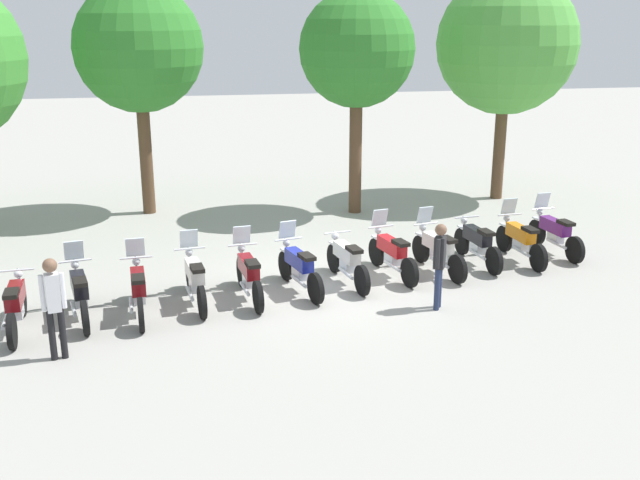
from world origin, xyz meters
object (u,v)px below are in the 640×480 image
at_px(tree_2, 357,50).
at_px(motorcycle_10, 520,239).
at_px(tree_1, 138,48).
at_px(motorcycle_2, 138,289).
at_px(person_0, 439,260).
at_px(motorcycle_3, 195,278).
at_px(tree_3, 507,44).
at_px(motorcycle_5, 299,267).
at_px(motorcycle_11, 555,232).
at_px(motorcycle_4, 249,274).
at_px(motorcycle_6, 347,260).
at_px(motorcycle_9, 477,243).
at_px(motorcycle_1, 80,292).
at_px(person_1, 54,301).
at_px(motorcycle_7, 392,253).
at_px(motorcycle_8, 438,250).
at_px(motorcycle_0, 16,305).

bearing_deg(tree_2, motorcycle_10, -61.60).
bearing_deg(tree_1, motorcycle_2, -89.59).
relative_size(motorcycle_10, person_0, 1.27).
height_order(motorcycle_3, tree_3, tree_3).
bearing_deg(motorcycle_5, motorcycle_2, 88.13).
distance_m(motorcycle_3, motorcycle_11, 8.76).
height_order(motorcycle_4, motorcycle_6, motorcycle_4).
bearing_deg(motorcycle_5, motorcycle_11, -92.20).
bearing_deg(motorcycle_2, motorcycle_6, -81.51).
bearing_deg(motorcycle_9, motorcycle_11, -84.78).
height_order(motorcycle_1, person_1, person_1).
bearing_deg(motorcycle_5, person_0, -134.85).
bearing_deg(motorcycle_4, motorcycle_7, -82.84).
bearing_deg(motorcycle_10, person_1, 104.44).
bearing_deg(motorcycle_6, motorcycle_10, -90.58).
bearing_deg(motorcycle_8, motorcycle_9, -83.37).
xyz_separation_m(motorcycle_2, motorcycle_4, (2.15, 0.47, 0.00)).
distance_m(motorcycle_8, person_1, 8.27).
relative_size(motorcycle_5, motorcycle_10, 0.98).
bearing_deg(motorcycle_10, motorcycle_1, 95.10).
relative_size(motorcycle_6, tree_2, 0.35).
relative_size(motorcycle_3, motorcycle_4, 1.00).
distance_m(motorcycle_11, tree_1, 12.02).
xyz_separation_m(motorcycle_8, tree_2, (-0.60, 5.48, 4.07)).
height_order(motorcycle_9, motorcycle_11, motorcycle_11).
relative_size(motorcycle_0, motorcycle_8, 1.01).
bearing_deg(motorcycle_7, tree_1, 27.84).
distance_m(motorcycle_6, motorcycle_8, 2.17).
xyz_separation_m(motorcycle_10, tree_3, (2.03, 5.95, 4.17)).
relative_size(motorcycle_8, tree_1, 0.34).
bearing_deg(motorcycle_6, motorcycle_2, 92.93).
distance_m(motorcycle_3, tree_2, 8.95).
bearing_deg(motorcycle_11, person_1, 102.52).
bearing_deg(motorcycle_2, motorcycle_7, -81.13).
distance_m(motorcycle_5, tree_3, 10.98).
bearing_deg(person_0, motorcycle_10, -106.85).
relative_size(motorcycle_5, tree_2, 0.34).
bearing_deg(tree_2, tree_3, 10.29).
height_order(motorcycle_4, tree_2, tree_2).
height_order(motorcycle_9, tree_1, tree_1).
relative_size(motorcycle_4, motorcycle_11, 1.00).
distance_m(motorcycle_10, tree_1, 11.37).
height_order(motorcycle_3, motorcycle_4, same).
xyz_separation_m(motorcycle_3, tree_2, (4.77, 6.39, 4.07)).
distance_m(motorcycle_10, motorcycle_11, 1.14).
height_order(motorcycle_5, tree_3, tree_3).
height_order(motorcycle_0, motorcycle_8, motorcycle_8).
relative_size(motorcycle_11, tree_3, 0.32).
relative_size(motorcycle_1, motorcycle_3, 0.99).
xyz_separation_m(motorcycle_1, tree_2, (6.92, 6.76, 4.07)).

